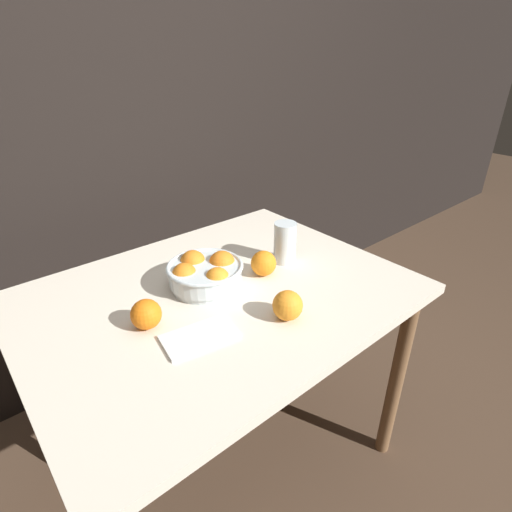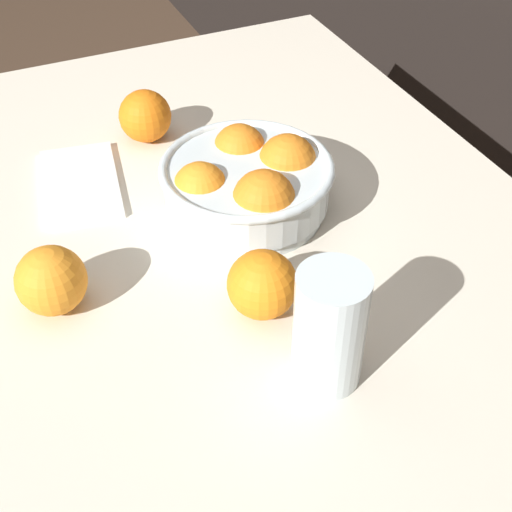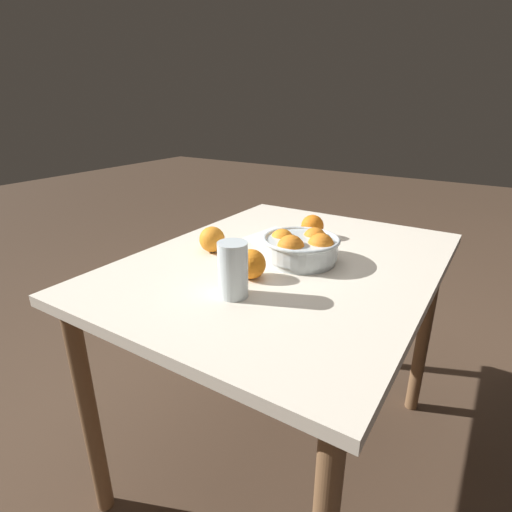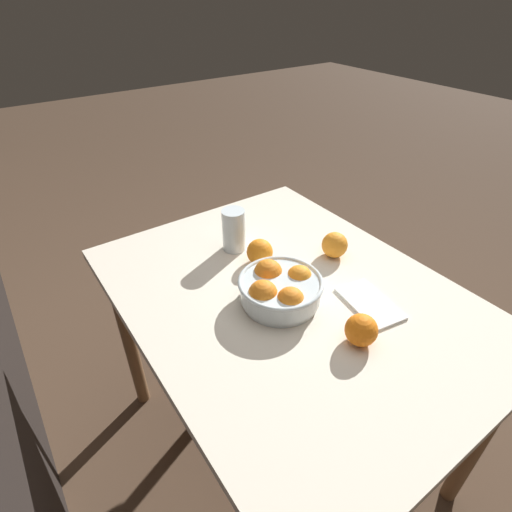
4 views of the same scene
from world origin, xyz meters
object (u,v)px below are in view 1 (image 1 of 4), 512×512
orange_loose_front (263,263)px  orange_loose_aside (288,305)px  juice_glass (285,245)px  orange_loose_near_bowl (146,314)px  fruit_bowl (205,273)px

orange_loose_front → orange_loose_aside: size_ratio=0.99×
juice_glass → orange_loose_near_bowl: juice_glass is taller
juice_glass → fruit_bowl: bearing=172.2°
fruit_bowl → orange_loose_front: 0.19m
juice_glass → orange_loose_near_bowl: bearing=-176.7°
fruit_bowl → orange_loose_front: bearing=-19.0°
orange_loose_front → orange_loose_aside: same height
orange_loose_near_bowl → orange_loose_aside: (0.30, -0.21, 0.00)m
fruit_bowl → orange_loose_near_bowl: bearing=-162.9°
juice_glass → orange_loose_aside: (-0.22, -0.24, -0.02)m
juice_glass → orange_loose_near_bowl: 0.52m
fruit_bowl → orange_loose_aside: 0.29m
orange_loose_aside → fruit_bowl: bearing=105.2°
juice_glass → orange_loose_front: bearing=-169.2°
fruit_bowl → orange_loose_aside: fruit_bowl is taller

